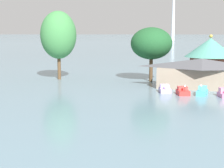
{
  "coord_description": "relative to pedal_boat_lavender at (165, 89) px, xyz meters",
  "views": [
    {
      "loc": [
        8.05,
        -15.62,
        9.56
      ],
      "look_at": [
        -2.16,
        22.83,
        3.36
      ],
      "focal_mm": 54.5,
      "sensor_mm": 36.0,
      "label": 1
    }
  ],
  "objects": [
    {
      "name": "pedal_boat_lavender",
      "position": [
        0.0,
        0.0,
        0.0
      ],
      "size": [
        2.31,
        3.06,
        1.56
      ],
      "rotation": [
        0.0,
        0.0,
        -1.31
      ],
      "color": "#B299D8",
      "rests_on": "ground"
    },
    {
      "name": "pedal_boat_cyan",
      "position": [
        5.72,
        -0.81,
        0.06
      ],
      "size": [
        1.8,
        3.06,
        1.76
      ],
      "rotation": [
        0.0,
        0.0,
        -1.74
      ],
      "color": "#4CB7CC",
      "rests_on": "ground"
    },
    {
      "name": "pedal_boat_red",
      "position": [
        2.86,
        -1.33,
        0.01
      ],
      "size": [
        2.34,
        2.88,
        1.66
      ],
      "rotation": [
        0.0,
        0.0,
        -1.26
      ],
      "color": "red",
      "rests_on": "ground"
    },
    {
      "name": "green_roof_pavilion",
      "position": [
        7.07,
        18.96,
        4.13
      ],
      "size": [
        10.41,
        10.41,
        8.91
      ],
      "color": "brown",
      "rests_on": "ground"
    },
    {
      "name": "shoreline_tree_mid",
      "position": [
        -3.91,
        11.33,
        6.75
      ],
      "size": [
        7.87,
        7.87,
        10.3
      ],
      "color": "brown",
      "rests_on": "ground"
    },
    {
      "name": "boathouse",
      "position": [
        5.52,
        5.65,
        2.14
      ],
      "size": [
        15.69,
        6.25,
        5.02
      ],
      "color": "gray",
      "rests_on": "ground"
    },
    {
      "name": "pedal_boat_pink",
      "position": [
        8.86,
        -1.45,
        0.02
      ],
      "size": [
        2.13,
        2.79,
        1.48
      ],
      "rotation": [
        0.0,
        0.0,
        -1.29
      ],
      "color": "pink",
      "rests_on": "ground"
    },
    {
      "name": "shoreline_tree_tall_left",
      "position": [
        -22.06,
        9.39,
        8.3
      ],
      "size": [
        7.08,
        7.08,
        13.51
      ],
      "color": "brown",
      "rests_on": "ground"
    }
  ]
}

